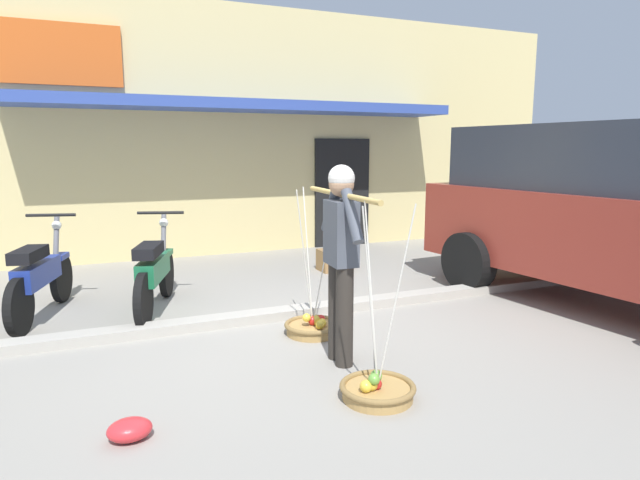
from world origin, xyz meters
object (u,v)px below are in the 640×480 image
object	(u,v)px
motorcycle_nearest_shop	(40,277)
parked_truck	(624,211)
fruit_vendor	(341,251)
fruit_basket_left_side	(377,389)
wooden_crate	(334,260)
plastic_litter_bag	(130,430)
fruit_basket_right_side	(313,326)
motorcycle_second_in_row	(155,272)

from	to	relation	value
motorcycle_nearest_shop	parked_truck	bearing A→B (deg)	-19.69
fruit_vendor	fruit_basket_left_side	xyz separation A→B (m)	(-0.06, -0.76, -0.90)
fruit_vendor	wooden_crate	xyz separation A→B (m)	(1.44, 3.28, -0.82)
parked_truck	plastic_litter_bag	xyz separation A→B (m)	(-5.43, -0.86, -1.06)
fruit_basket_right_side	wooden_crate	xyz separation A→B (m)	(1.39, 2.52, 0.08)
fruit_basket_right_side	plastic_litter_bag	distance (m)	2.30
wooden_crate	parked_truck	bearing A→B (deg)	-54.18
fruit_basket_right_side	motorcycle_second_in_row	size ratio (longest dim) A/B	0.83
plastic_litter_bag	wooden_crate	world-z (taller)	wooden_crate
fruit_vendor	fruit_basket_right_side	bearing A→B (deg)	85.77
plastic_litter_bag	motorcycle_second_in_row	bearing A→B (deg)	79.98
motorcycle_second_in_row	wooden_crate	distance (m)	2.96
fruit_basket_right_side	parked_truck	bearing A→B (deg)	-8.40
fruit_vendor	motorcycle_nearest_shop	bearing A→B (deg)	135.56
parked_truck	wooden_crate	bearing A→B (deg)	125.82
fruit_basket_right_side	motorcycle_nearest_shop	world-z (taller)	fruit_basket_right_side
parked_truck	fruit_basket_right_side	bearing A→B (deg)	171.60
fruit_basket_right_side	fruit_basket_left_side	bearing A→B (deg)	-94.29
fruit_vendor	motorcycle_second_in_row	xyz separation A→B (m)	(-1.28, 2.15, -0.52)
plastic_litter_bag	wooden_crate	xyz separation A→B (m)	(3.22, 3.92, 0.09)
motorcycle_nearest_shop	motorcycle_second_in_row	size ratio (longest dim) A/B	1.01
fruit_vendor	fruit_basket_left_side	world-z (taller)	fruit_vendor
fruit_basket_left_side	fruit_basket_right_side	distance (m)	1.51
motorcycle_nearest_shop	plastic_litter_bag	size ratio (longest dim) A/B	6.33
motorcycle_second_in_row	fruit_vendor	bearing A→B (deg)	-59.18
fruit_basket_right_side	wooden_crate	world-z (taller)	fruit_basket_right_side
fruit_basket_right_side	motorcycle_second_in_row	xyz separation A→B (m)	(-1.34, 1.40, 0.37)
motorcycle_nearest_shop	motorcycle_second_in_row	distance (m)	1.19
fruit_vendor	wooden_crate	world-z (taller)	fruit_vendor
fruit_vendor	fruit_basket_right_side	size ratio (longest dim) A/B	1.17
fruit_vendor	wooden_crate	bearing A→B (deg)	66.25
parked_truck	fruit_basket_left_side	bearing A→B (deg)	-165.22
fruit_basket_left_side	plastic_litter_bag	size ratio (longest dim) A/B	5.18
fruit_vendor	parked_truck	distance (m)	3.66
fruit_vendor	fruit_basket_left_side	distance (m)	1.17
fruit_basket_left_side	fruit_basket_right_side	world-z (taller)	same
fruit_basket_right_side	plastic_litter_bag	xyz separation A→B (m)	(-1.83, -1.39, -0.01)
motorcycle_second_in_row	fruit_basket_right_side	bearing A→B (deg)	-46.27
fruit_vendor	plastic_litter_bag	size ratio (longest dim) A/B	6.05
fruit_vendor	plastic_litter_bag	bearing A→B (deg)	-160.15
fruit_vendor	parked_truck	size ratio (longest dim) A/B	0.34
fruit_vendor	plastic_litter_bag	xyz separation A→B (m)	(-1.78, -0.64, -0.91)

